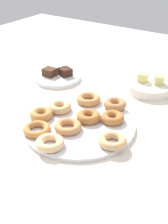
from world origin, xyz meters
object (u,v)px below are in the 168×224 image
donut_7 (88,99)px  brownie_near (50,72)px  donut_5 (115,104)px  melon_chunk_left (143,77)px  donut_plate (79,125)px  donut_3 (113,141)px  donut_0 (51,143)px  donut_4 (112,118)px  donut_2 (60,107)px  fruit_bowl (149,87)px  donut_8 (41,114)px  donut_6 (37,129)px  melon_chunk_right (159,80)px  cake_plate (57,78)px  donut_1 (68,126)px  donut_9 (88,117)px  brownie_far (65,72)px

donut_7 → brownie_near: size_ratio=1.74×
donut_5 → melon_chunk_left: 0.22m
donut_plate → brownie_near: (-0.33, 0.25, 0.03)m
donut_3 → donut_5: 0.23m
donut_plate → melon_chunk_left: melon_chunk_left is taller
donut_0 → donut_7: size_ratio=0.95×
donut_0 → donut_plate: bearing=91.0°
donut_7 → donut_4: bearing=-25.9°
donut_2 → fruit_bowl: bearing=61.2°
donut_3 → brownie_near: size_ratio=1.66×
donut_2 → donut_5: size_ratio=1.00×
donut_3 → donut_8: (-0.28, -0.00, 0.00)m
donut_0 → donut_5: size_ratio=1.05×
donut_plate → donut_6: (-0.08, -0.12, 0.02)m
donut_4 → melon_chunk_right: (0.03, 0.32, 0.03)m
donut_4 → donut_6: size_ratio=0.90×
donut_2 → donut_5: (0.15, 0.13, 0.00)m
brownie_near → melon_chunk_left: melon_chunk_left is taller
donut_8 → fruit_bowl: donut_8 is taller
donut_0 → donut_3: (0.15, 0.11, 0.00)m
donut_7 → cake_plate: bearing=153.8°
donut_plate → donut_3: 0.16m
donut_2 → donut_4: 0.20m
melon_chunk_left → fruit_bowl: bearing=0.0°
donut_8 → melon_chunk_left: melon_chunk_left is taller
donut_4 → donut_7: size_ratio=0.87×
donut_4 → donut_6: donut_4 is taller
donut_8 → cake_plate: (-0.17, 0.30, -0.02)m
brownie_near → melon_chunk_right: bearing=18.4°
melon_chunk_left → donut_4: bearing=-84.0°
donut_7 → melon_chunk_right: bearing=55.6°
donut_1 → brownie_near: 0.44m
donut_5 → brownie_near: 0.39m
donut_6 → donut_8: bearing=121.5°
donut_1 → fruit_bowl: donut_1 is taller
donut_2 → donut_9: 0.12m
donut_7 → donut_9: (0.07, -0.11, 0.00)m
donut_7 → donut_0: bearing=-78.8°
donut_7 → donut_3: bearing=-41.5°
donut_4 → cake_plate: 0.43m
donut_3 → donut_8: 0.28m
fruit_bowl → melon_chunk_left: size_ratio=5.09×
fruit_bowl → donut_2: bearing=-118.8°
donut_2 → brownie_far: 0.30m
brownie_far → fruit_bowl: bearing=14.8°
donut_6 → brownie_far: brownie_far is taller
donut_7 → melon_chunk_left: (0.11, 0.24, 0.03)m
donut_7 → donut_plate: bearing=-68.7°
donut_plate → donut_2: 0.11m
donut_1 → cake_plate: size_ratio=0.44×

